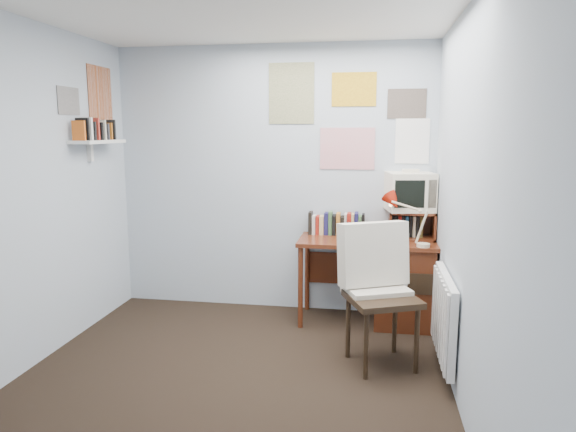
{
  "coord_description": "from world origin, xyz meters",
  "views": [
    {
      "loc": [
        0.93,
        -3.02,
        1.72
      ],
      "look_at": [
        0.29,
        0.91,
        1.05
      ],
      "focal_mm": 32.0,
      "sensor_mm": 36.0,
      "label": 1
    }
  ],
  "objects_px": {
    "wall_shelf": "(98,142)",
    "tv_riser": "(411,225)",
    "desk": "(397,280)",
    "crt_tv": "(410,190)",
    "desk_lamp": "(424,223)",
    "desk_chair": "(382,299)",
    "radiator": "(444,317)"
  },
  "relations": [
    {
      "from": "desk",
      "to": "crt_tv",
      "type": "xyz_separation_m",
      "value": [
        0.09,
        0.13,
        0.79
      ]
    },
    {
      "from": "desk_lamp",
      "to": "wall_shelf",
      "type": "bearing_deg",
      "value": 167.31
    },
    {
      "from": "desk",
      "to": "desk_lamp",
      "type": "xyz_separation_m",
      "value": [
        0.19,
        -0.22,
        0.55
      ]
    },
    {
      "from": "desk",
      "to": "crt_tv",
      "type": "bearing_deg",
      "value": 54.25
    },
    {
      "from": "crt_tv",
      "to": "wall_shelf",
      "type": "distance_m",
      "value": 2.75
    },
    {
      "from": "desk",
      "to": "tv_riser",
      "type": "relative_size",
      "value": 3.0
    },
    {
      "from": "tv_riser",
      "to": "wall_shelf",
      "type": "distance_m",
      "value": 2.83
    },
    {
      "from": "desk_chair",
      "to": "tv_riser",
      "type": "xyz_separation_m",
      "value": [
        0.26,
        0.98,
        0.38
      ]
    },
    {
      "from": "radiator",
      "to": "desk",
      "type": "bearing_deg",
      "value": 107.24
    },
    {
      "from": "tv_riser",
      "to": "radiator",
      "type": "distance_m",
      "value": 1.15
    },
    {
      "from": "tv_riser",
      "to": "wall_shelf",
      "type": "height_order",
      "value": "wall_shelf"
    },
    {
      "from": "desk_chair",
      "to": "wall_shelf",
      "type": "bearing_deg",
      "value": 145.94
    },
    {
      "from": "desk_lamp",
      "to": "wall_shelf",
      "type": "height_order",
      "value": "wall_shelf"
    },
    {
      "from": "desk_lamp",
      "to": "wall_shelf",
      "type": "distance_m",
      "value": 2.85
    },
    {
      "from": "crt_tv",
      "to": "desk_lamp",
      "type": "bearing_deg",
      "value": -84.17
    },
    {
      "from": "crt_tv",
      "to": "radiator",
      "type": "relative_size",
      "value": 0.49
    },
    {
      "from": "tv_riser",
      "to": "crt_tv",
      "type": "bearing_deg",
      "value": 140.96
    },
    {
      "from": "desk_lamp",
      "to": "tv_riser",
      "type": "relative_size",
      "value": 0.99
    },
    {
      "from": "desk",
      "to": "crt_tv",
      "type": "height_order",
      "value": "crt_tv"
    },
    {
      "from": "desk_chair",
      "to": "desk_lamp",
      "type": "xyz_separation_m",
      "value": [
        0.34,
        0.65,
        0.45
      ]
    },
    {
      "from": "desk",
      "to": "desk_chair",
      "type": "height_order",
      "value": "desk_chair"
    },
    {
      "from": "tv_riser",
      "to": "desk_chair",
      "type": "bearing_deg",
      "value": -105.0
    },
    {
      "from": "tv_riser",
      "to": "wall_shelf",
      "type": "relative_size",
      "value": 0.65
    },
    {
      "from": "desk_lamp",
      "to": "crt_tv",
      "type": "distance_m",
      "value": 0.43
    },
    {
      "from": "desk_chair",
      "to": "desk_lamp",
      "type": "relative_size",
      "value": 2.57
    },
    {
      "from": "desk_chair",
      "to": "crt_tv",
      "type": "height_order",
      "value": "crt_tv"
    },
    {
      "from": "desk",
      "to": "tv_riser",
      "type": "bearing_deg",
      "value": 42.96
    },
    {
      "from": "desk",
      "to": "desk_chair",
      "type": "distance_m",
      "value": 0.89
    },
    {
      "from": "desk_chair",
      "to": "desk_lamp",
      "type": "height_order",
      "value": "desk_lamp"
    },
    {
      "from": "desk_chair",
      "to": "radiator",
      "type": "relative_size",
      "value": 1.27
    },
    {
      "from": "tv_riser",
      "to": "desk_lamp",
      "type": "bearing_deg",
      "value": -76.87
    },
    {
      "from": "wall_shelf",
      "to": "tv_riser",
      "type": "bearing_deg",
      "value": 10.32
    }
  ]
}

